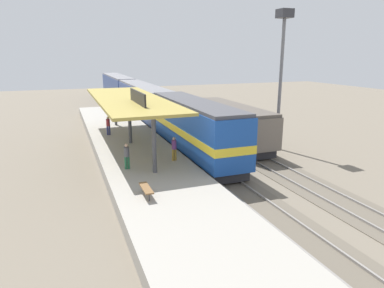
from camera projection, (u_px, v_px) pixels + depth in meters
The scene contains 14 objects.
ground_plane at pixel (203, 146), 31.53m from camera, with size 120.00×120.00×0.00m, color #706656.
track_near at pixel (182, 148), 30.84m from camera, with size 3.20×110.00×0.16m.
track_far at pixel (228, 143), 32.42m from camera, with size 3.20×110.00×0.16m.
platform at pixel (131, 148), 29.16m from camera, with size 6.00×44.00×0.90m, color #9E998E.
station_canopy at pixel (129, 100), 28.04m from camera, with size 5.20×18.00×4.70m.
platform_bench at pixel (146, 188), 18.01m from camera, with size 0.44×1.70×0.50m.
locomotive at pixel (194, 128), 27.56m from camera, with size 2.93×14.43×4.44m.
passenger_carriage_front at pixel (143, 101), 43.87m from camera, with size 2.90×20.00×4.24m.
passenger_carriage_rear at pixel (118, 87), 62.68m from camera, with size 2.90×20.00×4.24m.
freight_car at pixel (231, 124), 31.51m from camera, with size 2.80×12.00×3.54m.
light_mast at pixel (282, 51), 28.53m from camera, with size 1.10×1.10×11.70m.
person_waiting at pixel (174, 147), 23.97m from camera, with size 0.34×0.34×1.71m.
person_walking at pixel (127, 155), 22.20m from camera, with size 0.34×0.34×1.71m.
person_boarding at pixel (108, 125), 31.66m from camera, with size 0.34×0.34×1.71m.
Camera 1 is at (-9.71, -28.13, 8.17)m, focal length 32.14 mm.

